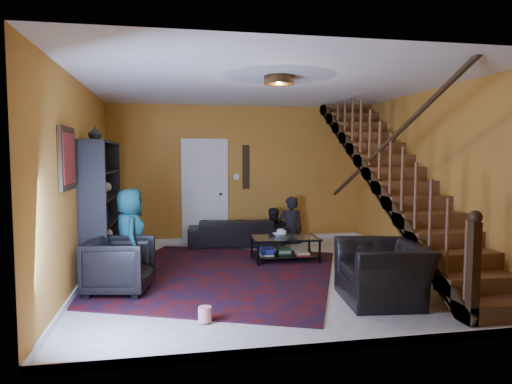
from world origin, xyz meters
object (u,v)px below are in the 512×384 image
armchair_left (120,266)px  armchair_right (383,272)px  coffee_table (285,248)px  sofa (236,232)px  bookshelf (102,210)px

armchair_left → armchair_right: 3.34m
armchair_right → coffee_table: size_ratio=0.98×
sofa → armchair_left: armchair_left is taller
coffee_table → armchair_right: bearing=-73.5°
armchair_left → coffee_table: size_ratio=0.71×
armchair_right → bookshelf: bearing=-113.6°
sofa → armchair_left: bearing=60.6°
bookshelf → armchair_right: size_ratio=1.82×
armchair_left → armchair_right: bearing=-94.8°
bookshelf → coffee_table: 3.00m
sofa → coffee_table: 1.63m
armchair_left → coffee_table: (2.54, 1.33, -0.12)m
armchair_left → armchair_right: (3.21, -0.92, -0.00)m
armchair_left → bookshelf: bearing=28.5°
bookshelf → coffee_table: bookshelf is taller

